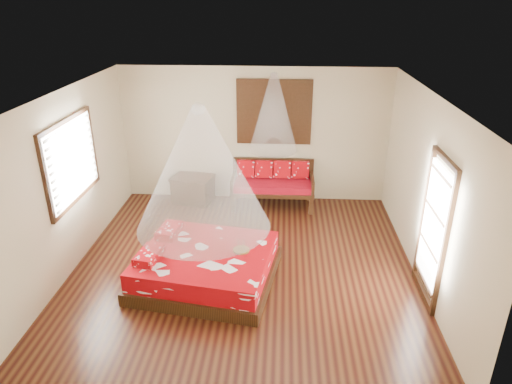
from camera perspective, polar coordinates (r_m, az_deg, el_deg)
room at (r=6.93m, az=-1.63°, el=0.58°), size 5.54×5.54×2.84m
bed at (r=7.17m, az=-6.35°, el=-9.13°), size 2.30×2.14×0.64m
daybed at (r=9.44m, az=2.09°, el=1.28°), size 1.70×0.75×0.94m
storage_chest at (r=9.78m, az=-7.87°, el=0.40°), size 0.94×0.78×0.57m
shutter_panel at (r=9.34m, az=2.28°, el=9.94°), size 1.52×0.06×1.32m
window_left at (r=7.72m, az=-22.02°, el=3.65°), size 0.10×1.74×1.34m
glazed_door at (r=6.85m, az=21.27°, el=-4.53°), size 0.08×1.02×2.16m
wine_tray at (r=7.00m, az=-1.87°, el=-6.98°), size 0.25×0.25×0.20m
mosquito_net_main at (r=6.44m, az=-6.84°, el=2.88°), size 1.96×1.96×1.80m
mosquito_net_daybed at (r=8.86m, az=2.21°, el=9.84°), size 0.95×0.95×1.50m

